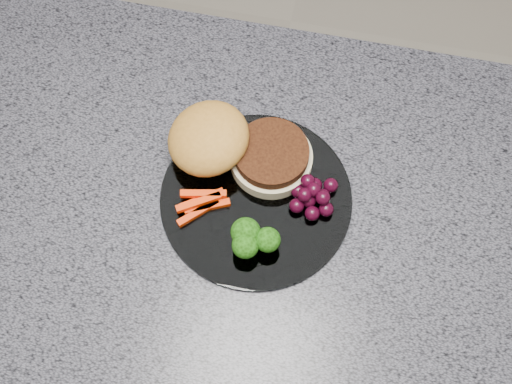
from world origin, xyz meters
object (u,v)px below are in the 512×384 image
island_cabinet (210,291)px  grape_bunch (312,195)px  burger (231,147)px  plate (256,199)px

island_cabinet → grape_bunch: grape_bunch is taller
burger → grape_bunch: size_ratio=3.03×
island_cabinet → burger: size_ratio=5.45×
island_cabinet → grape_bunch: 0.52m
grape_bunch → burger: bearing=159.7°
island_cabinet → plate: plate is taller
island_cabinet → burger: 0.51m
burger → grape_bunch: bearing=-32.1°
island_cabinet → grape_bunch: bearing=8.4°
burger → island_cabinet: bearing=-134.2°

